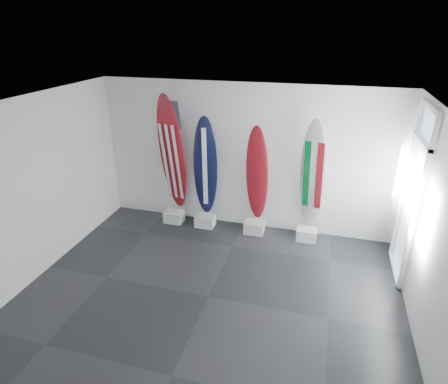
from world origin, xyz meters
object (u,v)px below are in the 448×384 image
(surfboard_navy, at_px, (205,167))
(surfboard_italy, at_px, (313,175))
(surfboard_usa, at_px, (172,154))
(surfboard_swiss, at_px, (257,175))

(surfboard_navy, bearing_deg, surfboard_italy, -11.52)
(surfboard_usa, bearing_deg, surfboard_navy, 9.27)
(surfboard_navy, xyz_separation_m, surfboard_italy, (2.15, 0.00, 0.05))
(surfboard_swiss, height_order, surfboard_italy, surfboard_italy)
(surfboard_usa, xyz_separation_m, surfboard_navy, (0.72, 0.00, -0.21))
(surfboard_navy, distance_m, surfboard_italy, 2.15)
(surfboard_usa, height_order, surfboard_navy, surfboard_usa)
(surfboard_usa, distance_m, surfboard_navy, 0.75)
(surfboard_usa, xyz_separation_m, surfboard_swiss, (1.79, 0.00, -0.26))
(surfboard_italy, bearing_deg, surfboard_usa, -166.66)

